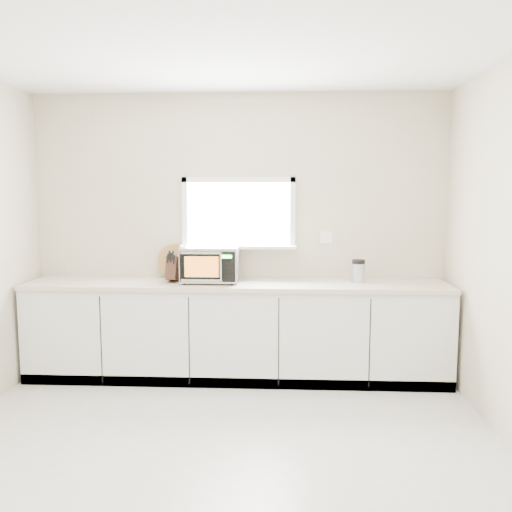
{
  "coord_description": "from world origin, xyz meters",
  "views": [
    {
      "loc": [
        0.44,
        -3.27,
        1.77
      ],
      "look_at": [
        0.19,
        1.55,
        1.19
      ],
      "focal_mm": 38.0,
      "sensor_mm": 36.0,
      "label": 1
    }
  ],
  "objects": [
    {
      "name": "microwave",
      "position": [
        -0.24,
        1.7,
        1.1
      ],
      "size": [
        0.52,
        0.44,
        0.34
      ],
      "rotation": [
        0.0,
        0.0,
        -0.0
      ],
      "color": "black",
      "rests_on": "countertop"
    },
    {
      "name": "cutting_board",
      "position": [
        -0.63,
        1.94,
        1.09
      ],
      "size": [
        0.33,
        0.08,
        0.33
      ],
      "primitive_type": "cylinder",
      "rotation": [
        1.4,
        0.0,
        0.0
      ],
      "color": "#9D703D",
      "rests_on": "countertop"
    },
    {
      "name": "countertop",
      "position": [
        0.0,
        1.69,
        0.9
      ],
      "size": [
        3.92,
        0.64,
        0.04
      ],
      "primitive_type": "cube",
      "color": "beige",
      "rests_on": "cabinets"
    },
    {
      "name": "coffee_grinder",
      "position": [
        1.14,
        1.76,
        1.03
      ],
      "size": [
        0.14,
        0.14,
        0.22
      ],
      "rotation": [
        0.0,
        0.0,
        -0.11
      ],
      "color": "#ACAFB3",
      "rests_on": "countertop"
    },
    {
      "name": "knife_block",
      "position": [
        -0.6,
        1.69,
        1.05
      ],
      "size": [
        0.11,
        0.21,
        0.3
      ],
      "rotation": [
        0.0,
        0.0,
        -0.06
      ],
      "color": "#402117",
      "rests_on": "countertop"
    },
    {
      "name": "back_wall",
      "position": [
        0.0,
        2.0,
        1.36
      ],
      "size": [
        4.0,
        0.17,
        2.7
      ],
      "color": "beige",
      "rests_on": "ground"
    },
    {
      "name": "ground",
      "position": [
        0.0,
        0.0,
        0.0
      ],
      "size": [
        4.0,
        4.0,
        0.0
      ],
      "primitive_type": "plane",
      "color": "beige",
      "rests_on": "ground"
    },
    {
      "name": "cabinets",
      "position": [
        0.0,
        1.7,
        0.44
      ],
      "size": [
        3.92,
        0.6,
        0.88
      ],
      "primitive_type": "cube",
      "color": "silver",
      "rests_on": "ground"
    }
  ]
}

